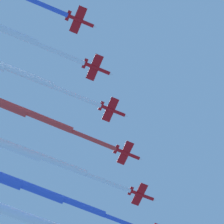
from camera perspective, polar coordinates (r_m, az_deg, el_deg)
The scene contains 2 objects.
jet_port_inner at distance 186.48m, azimuth -7.62°, elevation -8.07°, with size 21.82×69.29×3.70m.
jet_starboard_inner at distance 182.30m, azimuth -10.29°, elevation -3.59°, with size 23.83×73.84×3.70m.
Camera 1 is at (-44.04, 32.81, -23.85)m, focal length 88.50 mm.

